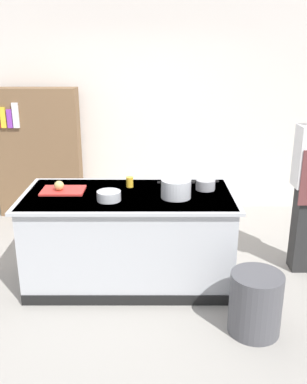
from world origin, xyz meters
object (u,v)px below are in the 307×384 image
Objects in this scene: stock_pot at (174,189)px; bookshelf at (37,153)px; mixing_bowl at (107,196)px; onion at (57,186)px; trash_bin at (253,303)px; juice_cup at (127,182)px; sauce_pan at (203,185)px.

bookshelf is at bearing 132.47° from stock_pot.
stock_pot is at bearing 7.58° from mixing_bowl.
bookshelf is at bearing 110.24° from onion.
bookshelf is (-2.34, 2.61, 0.59)m from trash_bin.
bookshelf reaches higher than mixing_bowl.
mixing_bowl is (-0.60, -0.08, -0.04)m from stock_pot.
trash_bin is 0.30× the size of bookshelf.
stock_pot is 0.53m from juice_cup.
juice_cup is (0.65, 0.16, -0.02)m from onion.
stock_pot is at bearing -34.59° from juice_cup.
onion is at bearing 153.25° from trash_bin.
sauce_pan is (1.38, 0.09, -0.02)m from onion.
sauce_pan is (0.29, 0.23, -0.04)m from stock_pot.
mixing_bowl is (-0.89, -0.31, -0.01)m from sauce_pan.
mixing_bowl is 2.28m from bookshelf.
stock_pot reaches higher than onion.
onion is at bearing -176.43° from sauce_pan.
stock_pot is 1.35× the size of sauce_pan.
mixing_bowl is 0.13× the size of bookshelf.
juice_cup is (-0.73, 0.08, 0.00)m from sauce_pan.
trash_bin is (0.61, -0.72, -0.73)m from stock_pot.
onion reaches higher than trash_bin.
onion reaches higher than sauce_pan.
stock_pot is 0.20× the size of bookshelf.
juice_cup is at bearing 67.29° from mixing_bowl.
trash_bin is (1.05, -1.02, -0.69)m from juice_cup.
onion is 0.27× the size of stock_pot.
mixing_bowl is 0.41m from juice_cup.
mixing_bowl reaches higher than trash_bin.
sauce_pan is at bearing 18.90° from mixing_bowl.
bookshelf reaches higher than stock_pot.
trash_bin is 3.56m from bookshelf.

